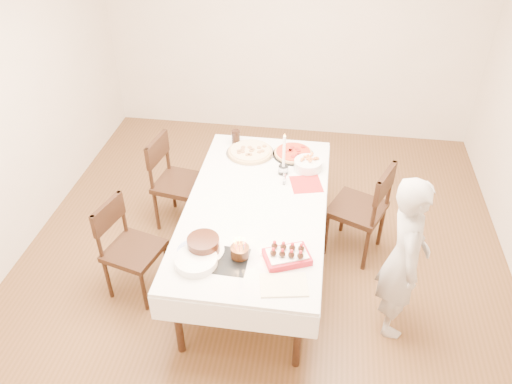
# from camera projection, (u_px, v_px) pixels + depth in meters

# --- Properties ---
(floor) EXTENTS (5.00, 5.00, 0.00)m
(floor) POSITION_uv_depth(u_px,v_px,m) (262.00, 261.00, 4.63)
(floor) COLOR #55381D
(floor) RESTS_ON ground
(wall_back) EXTENTS (4.50, 0.04, 2.70)m
(wall_back) POSITION_uv_depth(u_px,v_px,m) (292.00, 27.00, 5.81)
(wall_back) COLOR beige
(wall_back) RESTS_ON floor
(dining_table) EXTENTS (1.76, 2.39, 0.75)m
(dining_table) POSITION_uv_depth(u_px,v_px,m) (256.00, 238.00, 4.32)
(dining_table) COLOR white
(dining_table) RESTS_ON floor
(chair_right_savory) EXTENTS (0.65, 0.65, 0.97)m
(chair_right_savory) POSITION_uv_depth(u_px,v_px,m) (357.00, 209.00, 4.48)
(chair_right_savory) COLOR #321B10
(chair_right_savory) RESTS_ON floor
(chair_left_savory) EXTENTS (0.55, 0.55, 0.94)m
(chair_left_savory) POSITION_uv_depth(u_px,v_px,m) (180.00, 183.00, 4.82)
(chair_left_savory) COLOR #321B10
(chair_left_savory) RESTS_ON floor
(chair_left_dessert) EXTENTS (0.55, 0.55, 0.89)m
(chair_left_dessert) POSITION_uv_depth(u_px,v_px,m) (134.00, 251.00, 4.10)
(chair_left_dessert) COLOR #321B10
(chair_left_dessert) RESTS_ON floor
(person) EXTENTS (0.34, 0.52, 1.41)m
(person) POSITION_uv_depth(u_px,v_px,m) (404.00, 258.00, 3.66)
(person) COLOR #B9B3AE
(person) RESTS_ON floor
(pizza_white) EXTENTS (0.48, 0.48, 0.04)m
(pizza_white) POSITION_uv_depth(u_px,v_px,m) (250.00, 152.00, 4.71)
(pizza_white) COLOR beige
(pizza_white) RESTS_ON dining_table
(pizza_pepperoni) EXTENTS (0.44, 0.44, 0.04)m
(pizza_pepperoni) POSITION_uv_depth(u_px,v_px,m) (293.00, 153.00, 4.69)
(pizza_pepperoni) COLOR red
(pizza_pepperoni) RESTS_ON dining_table
(red_placemat) EXTENTS (0.32, 0.32, 0.01)m
(red_placemat) POSITION_uv_depth(u_px,v_px,m) (306.00, 184.00, 4.32)
(red_placemat) COLOR #B21E1E
(red_placemat) RESTS_ON dining_table
(pasta_bowl) EXTENTS (0.32, 0.32, 0.08)m
(pasta_bowl) POSITION_uv_depth(u_px,v_px,m) (308.00, 164.00, 4.49)
(pasta_bowl) COLOR white
(pasta_bowl) RESTS_ON dining_table
(taper_candle) EXTENTS (0.11, 0.11, 0.41)m
(taper_candle) POSITION_uv_depth(u_px,v_px,m) (284.00, 154.00, 4.34)
(taper_candle) COLOR white
(taper_candle) RESTS_ON dining_table
(shaker_pair) EXTENTS (0.07, 0.07, 0.08)m
(shaker_pair) POSITION_uv_depth(u_px,v_px,m) (284.00, 180.00, 4.30)
(shaker_pair) COLOR white
(shaker_pair) RESTS_ON dining_table
(cola_glass) EXTENTS (0.10, 0.10, 0.15)m
(cola_glass) POSITION_uv_depth(u_px,v_px,m) (236.00, 138.00, 4.82)
(cola_glass) COLOR black
(cola_glass) RESTS_ON dining_table
(layer_cake) EXTENTS (0.37, 0.37, 0.12)m
(layer_cake) POSITION_uv_depth(u_px,v_px,m) (203.00, 245.00, 3.62)
(layer_cake) COLOR #33170C
(layer_cake) RESTS_ON dining_table
(cake_board) EXTENTS (0.30, 0.30, 0.01)m
(cake_board) POSITION_uv_depth(u_px,v_px,m) (228.00, 261.00, 3.57)
(cake_board) COLOR black
(cake_board) RESTS_ON dining_table
(birthday_cake) EXTENTS (0.18, 0.18, 0.14)m
(birthday_cake) POSITION_uv_depth(u_px,v_px,m) (240.00, 248.00, 3.56)
(birthday_cake) COLOR #341E0E
(birthday_cake) RESTS_ON dining_table
(strawberry_box) EXTENTS (0.38, 0.32, 0.08)m
(strawberry_box) POSITION_uv_depth(u_px,v_px,m) (287.00, 256.00, 3.56)
(strawberry_box) COLOR #A3121F
(strawberry_box) RESTS_ON dining_table
(box_lid) EXTENTS (0.35, 0.27, 0.03)m
(box_lid) POSITION_uv_depth(u_px,v_px,m) (284.00, 286.00, 3.38)
(box_lid) COLOR beige
(box_lid) RESTS_ON dining_table
(plate_stack) EXTENTS (0.34, 0.34, 0.06)m
(plate_stack) POSITION_uv_depth(u_px,v_px,m) (196.00, 261.00, 3.53)
(plate_stack) COLOR white
(plate_stack) RESTS_ON dining_table
(china_plate) EXTENTS (0.25, 0.25, 0.01)m
(china_plate) POSITION_uv_depth(u_px,v_px,m) (193.00, 250.00, 3.65)
(china_plate) COLOR white
(china_plate) RESTS_ON dining_table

